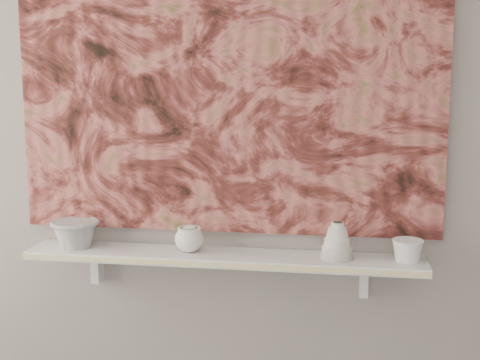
% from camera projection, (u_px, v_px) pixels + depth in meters
% --- Properties ---
extents(wall_back, '(3.60, 0.00, 3.60)m').
position_uv_depth(wall_back, '(227.00, 131.00, 2.36)').
color(wall_back, gray).
rests_on(wall_back, floor).
extents(shelf, '(1.40, 0.18, 0.03)m').
position_uv_depth(shelf, '(223.00, 257.00, 2.34)').
color(shelf, silver).
rests_on(shelf, wall_back).
extents(shelf_stripe, '(1.40, 0.01, 0.02)m').
position_uv_depth(shelf_stripe, '(218.00, 265.00, 2.25)').
color(shelf_stripe, beige).
rests_on(shelf_stripe, shelf).
extents(bracket_left, '(0.03, 0.06, 0.12)m').
position_uv_depth(bracket_left, '(97.00, 266.00, 2.49)').
color(bracket_left, silver).
rests_on(bracket_left, wall_back).
extents(bracket_right, '(0.03, 0.06, 0.12)m').
position_uv_depth(bracket_right, '(364.00, 279.00, 2.34)').
color(bracket_right, silver).
rests_on(bracket_right, wall_back).
extents(painting, '(1.50, 0.02, 1.10)m').
position_uv_depth(painting, '(226.00, 77.00, 2.31)').
color(painting, maroon).
rests_on(painting, wall_back).
extents(house_motif, '(0.09, 0.00, 0.08)m').
position_uv_depth(house_motif, '(355.00, 168.00, 2.28)').
color(house_motif, black).
rests_on(house_motif, painting).
extents(bowl_grey, '(0.23, 0.23, 0.10)m').
position_uv_depth(bowl_grey, '(75.00, 233.00, 2.41)').
color(bowl_grey, gray).
rests_on(bowl_grey, shelf).
extents(cup_cream, '(0.13, 0.13, 0.09)m').
position_uv_depth(cup_cream, '(189.00, 239.00, 2.35)').
color(cup_cream, white).
rests_on(cup_cream, shelf).
extents(bell_vessel, '(0.15, 0.15, 0.13)m').
position_uv_depth(bell_vessel, '(337.00, 240.00, 2.26)').
color(bell_vessel, white).
rests_on(bell_vessel, shelf).
extents(bowl_white, '(0.14, 0.14, 0.08)m').
position_uv_depth(bowl_white, '(408.00, 250.00, 2.23)').
color(bowl_white, white).
rests_on(bowl_white, shelf).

